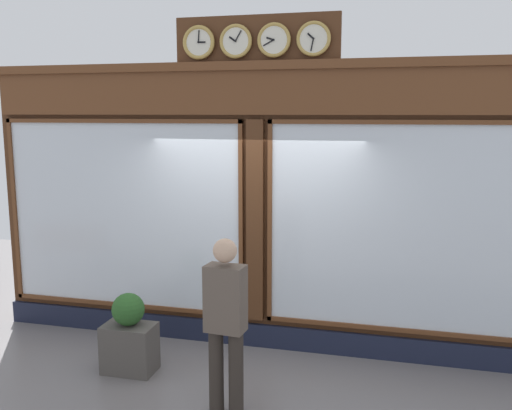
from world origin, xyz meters
TOP-DOWN VIEW (x-y plane):
  - shop_facade at (0.00, -0.13)m, footprint 6.91×0.42m
  - pedestrian at (-0.12, 1.60)m, footprint 0.38×0.25m
  - planter_box at (1.16, 1.02)m, footprint 0.56×0.36m
  - planter_shrub at (1.16, 1.02)m, footprint 0.35×0.35m

SIDE VIEW (x-z plane):
  - planter_box at x=1.16m, z-range 0.00..0.53m
  - planter_shrub at x=1.16m, z-range 0.53..0.89m
  - pedestrian at x=-0.12m, z-range 0.09..1.78m
  - shop_facade at x=0.00m, z-range -0.24..3.65m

